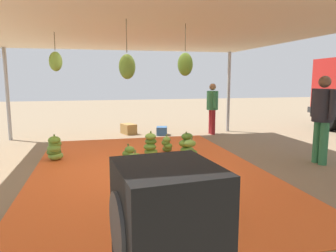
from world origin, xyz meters
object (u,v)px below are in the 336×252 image
(banana_bunch_3, at_px, (187,144))
(banana_bunch_6, at_px, (190,154))
(banana_bunch_0, at_px, (135,165))
(banana_bunch_4, at_px, (212,194))
(banana_bunch_2, at_px, (128,156))
(banana_bunch_8, at_px, (167,145))
(crate_0, at_px, (162,131))
(banana_bunch_7, at_px, (150,188))
(worker_0, at_px, (212,105))
(crate_1, at_px, (129,129))
(worker_1, at_px, (322,113))
(banana_bunch_5, at_px, (151,145))
(banana_bunch_1, at_px, (55,149))

(banana_bunch_3, height_order, banana_bunch_6, banana_bunch_6)
(banana_bunch_0, relative_size, banana_bunch_4, 0.84)
(banana_bunch_2, xyz_separation_m, banana_bunch_8, (-0.88, 1.00, 0.00))
(banana_bunch_4, bearing_deg, crate_0, 174.42)
(banana_bunch_7, height_order, worker_0, worker_0)
(banana_bunch_6, bearing_deg, banana_bunch_4, -10.05)
(crate_1, bearing_deg, worker_1, 38.00)
(banana_bunch_7, relative_size, crate_0, 1.39)
(banana_bunch_4, bearing_deg, banana_bunch_2, -162.20)
(banana_bunch_8, height_order, worker_0, worker_0)
(banana_bunch_5, height_order, banana_bunch_7, banana_bunch_5)
(banana_bunch_4, bearing_deg, worker_0, 158.95)
(banana_bunch_5, relative_size, crate_1, 1.05)
(banana_bunch_0, distance_m, banana_bunch_4, 1.94)
(banana_bunch_0, height_order, worker_1, worker_1)
(banana_bunch_1, xyz_separation_m, banana_bunch_7, (2.76, 1.56, -0.03))
(banana_bunch_2, distance_m, banana_bunch_8, 1.33)
(banana_bunch_4, xyz_separation_m, banana_bunch_7, (-0.48, -0.73, -0.02))
(worker_1, bearing_deg, banana_bunch_8, -120.42)
(banana_bunch_0, height_order, worker_0, worker_0)
(banana_bunch_3, bearing_deg, banana_bunch_2, -65.73)
(banana_bunch_5, bearing_deg, crate_1, -176.48)
(banana_bunch_2, bearing_deg, worker_0, 135.50)
(banana_bunch_8, bearing_deg, banana_bunch_5, -65.03)
(banana_bunch_0, bearing_deg, banana_bunch_3, 135.38)
(crate_1, bearing_deg, banana_bunch_2, -6.20)
(banana_bunch_3, xyz_separation_m, crate_0, (-2.54, -0.04, -0.10))
(banana_bunch_4, distance_m, banana_bunch_8, 3.40)
(banana_bunch_4, xyz_separation_m, crate_1, (-6.12, -0.42, -0.09))
(banana_bunch_0, distance_m, crate_1, 4.36)
(banana_bunch_3, xyz_separation_m, banana_bunch_5, (-0.05, -0.83, 0.01))
(worker_1, distance_m, crate_1, 5.62)
(banana_bunch_6, xyz_separation_m, worker_0, (-3.31, 1.73, 0.67))
(banana_bunch_0, relative_size, worker_1, 0.26)
(banana_bunch_3, bearing_deg, banana_bunch_5, -93.18)
(banana_bunch_2, bearing_deg, banana_bunch_5, 139.92)
(banana_bunch_2, relative_size, banana_bunch_6, 0.75)
(banana_bunch_5, distance_m, crate_0, 2.62)
(banana_bunch_0, bearing_deg, banana_bunch_1, -133.73)
(worker_1, bearing_deg, crate_1, -142.00)
(banana_bunch_5, xyz_separation_m, worker_1, (1.46, 3.24, 0.79))
(banana_bunch_8, distance_m, worker_0, 2.95)
(banana_bunch_1, relative_size, banana_bunch_4, 1.00)
(banana_bunch_3, distance_m, worker_0, 2.88)
(banana_bunch_0, height_order, banana_bunch_3, banana_bunch_3)
(banana_bunch_6, height_order, crate_1, banana_bunch_6)
(banana_bunch_1, relative_size, worker_0, 0.35)
(banana_bunch_0, distance_m, crate_0, 4.14)
(banana_bunch_7, xyz_separation_m, worker_1, (-1.27, 3.73, 0.81))
(banana_bunch_4, distance_m, crate_0, 5.73)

